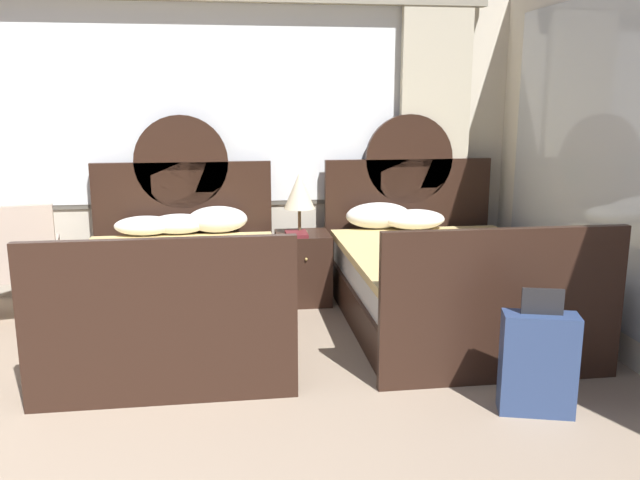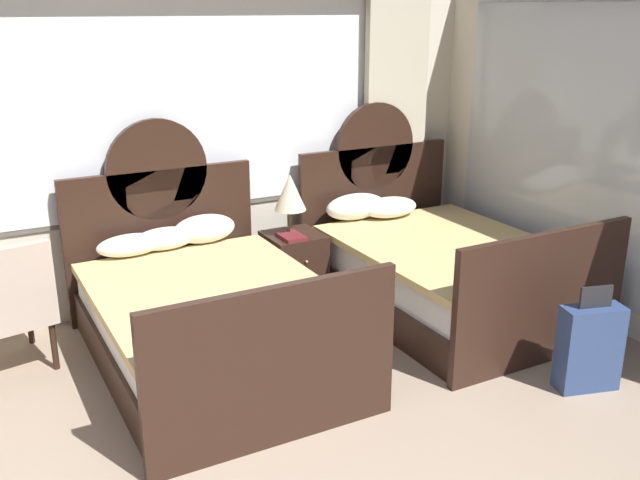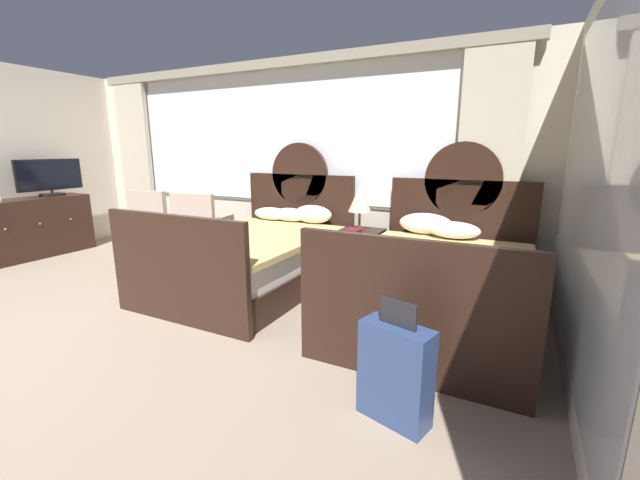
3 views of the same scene
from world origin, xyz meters
TOP-DOWN VIEW (x-y plane):
  - wall_back_window at (0.00, 3.70)m, footprint 6.90×0.22m
  - wall_right_mirror at (3.48, 1.57)m, footprint 0.08×4.29m
  - bed_near_window at (0.43, 2.51)m, footprint 1.57×2.27m
  - bed_near_mirror at (2.49, 2.50)m, footprint 1.57×2.27m
  - nightstand_between_beds at (1.46, 3.20)m, footprint 0.46×0.48m
  - table_lamp_on_nightstand at (1.43, 3.19)m, footprint 0.27×0.27m
  - book_on_nightstand at (1.40, 3.11)m, footprint 0.18×0.26m
  - armchair_by_window_left at (-0.86, 3.04)m, footprint 0.74×0.74m
  - suitcase_on_floor at (2.53, 0.94)m, footprint 0.44×0.28m

SIDE VIEW (x-z plane):
  - suitcase_on_floor at x=2.53m, z-range -0.07..0.67m
  - nightstand_between_beds at x=1.46m, z-range 0.00..0.62m
  - bed_near_mirror at x=2.49m, z-range -0.46..1.16m
  - bed_near_window at x=0.43m, z-range -0.46..1.16m
  - armchair_by_window_left at x=-0.86m, z-range 0.03..1.00m
  - book_on_nightstand at x=1.40m, z-range 0.61..0.64m
  - table_lamp_on_nightstand at x=1.43m, z-range 0.72..1.24m
  - wall_right_mirror at x=3.48m, z-range 0.00..2.70m
  - wall_back_window at x=0.00m, z-range 0.11..2.81m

